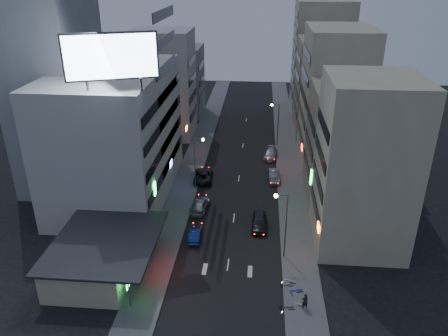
# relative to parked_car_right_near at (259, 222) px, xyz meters

# --- Properties ---
(ground) EXTENTS (180.00, 180.00, 0.00)m
(ground) POSITION_rel_parked_car_right_near_xyz_m (-3.38, -11.98, -0.82)
(ground) COLOR black
(ground) RESTS_ON ground
(sidewalk_left) EXTENTS (4.00, 120.00, 0.12)m
(sidewalk_left) POSITION_rel_parked_car_right_near_xyz_m (-11.38, 18.02, -0.76)
(sidewalk_left) COLOR #4C4C4F
(sidewalk_left) RESTS_ON ground
(sidewalk_right) EXTENTS (4.00, 120.00, 0.12)m
(sidewalk_right) POSITION_rel_parked_car_right_near_xyz_m (4.62, 18.02, -0.76)
(sidewalk_right) COLOR #4C4C4F
(sidewalk_right) RESTS_ON ground
(food_court) EXTENTS (11.00, 13.00, 3.88)m
(food_court) POSITION_rel_parked_car_right_near_xyz_m (-17.28, -9.98, 1.17)
(food_court) COLOR #B9B091
(food_court) RESTS_ON ground
(white_building) EXTENTS (14.00, 24.00, 18.00)m
(white_building) POSITION_rel_parked_car_right_near_xyz_m (-20.38, 8.02, 8.18)
(white_building) COLOR #A8A9A4
(white_building) RESTS_ON ground
(grey_tower) EXTENTS (10.00, 14.00, 34.00)m
(grey_tower) POSITION_rel_parked_car_right_near_xyz_m (-29.38, 11.02, 16.18)
(grey_tower) COLOR gray
(grey_tower) RESTS_ON ground
(shophouse_near) EXTENTS (10.00, 11.00, 20.00)m
(shophouse_near) POSITION_rel_parked_car_right_near_xyz_m (11.62, -1.48, 9.18)
(shophouse_near) COLOR #B9B091
(shophouse_near) RESTS_ON ground
(shophouse_mid) EXTENTS (11.00, 12.00, 16.00)m
(shophouse_mid) POSITION_rel_parked_car_right_near_xyz_m (12.12, 10.02, 7.18)
(shophouse_mid) COLOR gray
(shophouse_mid) RESTS_ON ground
(shophouse_far) EXTENTS (10.00, 14.00, 22.00)m
(shophouse_far) POSITION_rel_parked_car_right_near_xyz_m (11.62, 23.02, 10.18)
(shophouse_far) COLOR #B9B091
(shophouse_far) RESTS_ON ground
(far_left_a) EXTENTS (11.00, 10.00, 20.00)m
(far_left_a) POSITION_rel_parked_car_right_near_xyz_m (-18.88, 33.02, 9.18)
(far_left_a) COLOR #A8A9A4
(far_left_a) RESTS_ON ground
(far_left_b) EXTENTS (12.00, 10.00, 15.00)m
(far_left_b) POSITION_rel_parked_car_right_near_xyz_m (-19.38, 46.02, 6.68)
(far_left_b) COLOR gray
(far_left_b) RESTS_ON ground
(far_right_a) EXTENTS (11.00, 12.00, 18.00)m
(far_right_a) POSITION_rel_parked_car_right_near_xyz_m (12.12, 38.02, 8.18)
(far_right_a) COLOR gray
(far_right_a) RESTS_ON ground
(far_right_b) EXTENTS (12.00, 12.00, 24.00)m
(far_right_b) POSITION_rel_parked_car_right_near_xyz_m (12.62, 52.02, 11.18)
(far_right_b) COLOR #B9B091
(far_right_b) RESTS_ON ground
(billboard) EXTENTS (9.52, 3.75, 6.20)m
(billboard) POSITION_rel_parked_car_right_near_xyz_m (-16.37, -2.00, 20.84)
(billboard) COLOR #595B60
(billboard) RESTS_ON white_building
(street_lamp_right_near) EXTENTS (1.60, 0.44, 8.02)m
(street_lamp_right_near) POSITION_rel_parked_car_right_near_xyz_m (2.53, -5.98, 4.55)
(street_lamp_right_near) COLOR #595B60
(street_lamp_right_near) RESTS_ON sidewalk_right
(street_lamp_left) EXTENTS (1.60, 0.44, 8.02)m
(street_lamp_left) POSITION_rel_parked_car_right_near_xyz_m (-9.28, 10.02, 4.55)
(street_lamp_left) COLOR #595B60
(street_lamp_left) RESTS_ON sidewalk_left
(street_lamp_right_far) EXTENTS (1.60, 0.44, 8.02)m
(street_lamp_right_far) POSITION_rel_parked_car_right_near_xyz_m (2.53, 28.02, 4.55)
(street_lamp_right_far) COLOR #595B60
(street_lamp_right_far) RESTS_ON sidewalk_right
(parked_car_right_near) EXTENTS (1.94, 4.81, 1.64)m
(parked_car_right_near) POSITION_rel_parked_car_right_near_xyz_m (0.00, 0.00, 0.00)
(parked_car_right_near) COLOR #25262A
(parked_car_right_near) RESTS_ON ground
(parked_car_right_mid) EXTENTS (1.79, 4.63, 1.50)m
(parked_car_right_mid) POSITION_rel_parked_car_right_near_xyz_m (2.11, 13.80, -0.07)
(parked_car_right_mid) COLOR gray
(parked_car_right_mid) RESTS_ON ground
(parked_car_left) EXTENTS (2.97, 5.93, 1.61)m
(parked_car_left) POSITION_rel_parked_car_right_near_xyz_m (-8.90, 13.10, -0.01)
(parked_car_left) COLOR black
(parked_car_left) RESTS_ON ground
(parked_car_right_far) EXTENTS (2.61, 5.21, 1.45)m
(parked_car_right_far) POSITION_rel_parked_car_right_near_xyz_m (1.70, 22.67, -0.09)
(parked_car_right_far) COLOR #ACB0B4
(parked_car_right_far) RESTS_ON ground
(road_car_blue) EXTENTS (1.53, 4.00, 1.30)m
(road_car_blue) POSITION_rel_parked_car_right_near_xyz_m (-7.79, -3.25, -0.17)
(road_car_blue) COLOR navy
(road_car_blue) RESTS_ON ground
(road_car_silver) EXTENTS (2.59, 5.38, 1.51)m
(road_car_silver) POSITION_rel_parked_car_right_near_xyz_m (-8.16, 3.89, -0.06)
(road_car_silver) COLOR #A8ACB1
(road_car_silver) RESTS_ON ground
(person) EXTENTS (0.75, 0.62, 1.78)m
(person) POSITION_rel_parked_car_right_near_xyz_m (4.57, -14.34, 0.19)
(person) COLOR black
(person) RESTS_ON sidewalk_right
(scooter_black_a) EXTENTS (0.82, 1.86, 1.10)m
(scooter_black_a) POSITION_rel_parked_car_right_near_xyz_m (3.58, -14.18, -0.15)
(scooter_black_a) COLOR black
(scooter_black_a) RESTS_ON sidewalk_right
(scooter_silver_a) EXTENTS (0.99, 1.70, 0.99)m
(scooter_silver_a) POSITION_rel_parked_car_right_near_xyz_m (4.64, -13.79, -0.21)
(scooter_silver_a) COLOR #AAADB2
(scooter_silver_a) RESTS_ON sidewalk_right
(scooter_blue) EXTENTS (1.25, 2.12, 1.23)m
(scooter_blue) POSITION_rel_parked_car_right_near_xyz_m (4.53, -11.47, -0.08)
(scooter_blue) COLOR navy
(scooter_blue) RESTS_ON sidewalk_right
(scooter_black_b) EXTENTS (1.05, 1.68, 0.98)m
(scooter_black_b) POSITION_rel_parked_car_right_near_xyz_m (3.61, -10.77, -0.21)
(scooter_black_b) COLOR black
(scooter_black_b) RESTS_ON sidewalk_right
(scooter_silver_b) EXTENTS (1.23, 2.01, 1.16)m
(scooter_silver_b) POSITION_rel_parked_car_right_near_xyz_m (4.06, -10.37, -0.12)
(scooter_silver_b) COLOR #A1A3A9
(scooter_silver_b) RESTS_ON sidewalk_right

